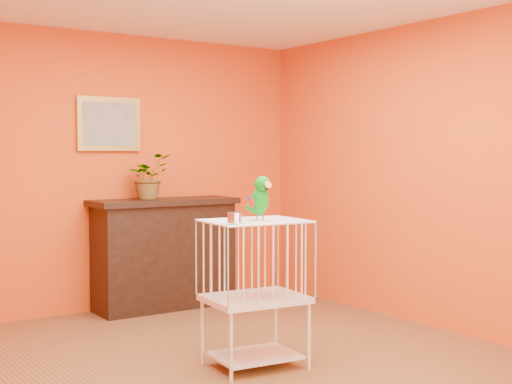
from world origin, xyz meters
TOP-DOWN VIEW (x-y plane):
  - ground at (0.00, 0.00)m, footprint 4.50×4.50m
  - room_shell at (0.00, 0.00)m, footprint 4.50×4.50m
  - console_cabinet at (0.46, 2.01)m, footprint 1.41×0.51m
  - potted_plant at (0.30, 2.01)m, footprint 0.49×0.52m
  - framed_picture at (0.00, 2.22)m, footprint 0.62×0.04m
  - birdcage at (0.11, -0.05)m, footprint 0.71×0.57m
  - feed_cup at (-0.14, -0.19)m, footprint 0.10×0.10m
  - parrot at (0.13, -0.08)m, footprint 0.15×0.27m

SIDE VIEW (x-z plane):
  - ground at x=0.00m, z-range 0.00..0.00m
  - console_cabinet at x=0.46m, z-range 0.00..1.05m
  - birdcage at x=0.11m, z-range 0.02..1.03m
  - feed_cup at x=-0.14m, z-range 1.02..1.09m
  - parrot at x=0.13m, z-range 1.02..1.32m
  - potted_plant at x=0.30m, z-range 1.05..1.38m
  - room_shell at x=0.00m, z-range -0.67..3.83m
  - framed_picture at x=0.00m, z-range 1.50..2.00m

